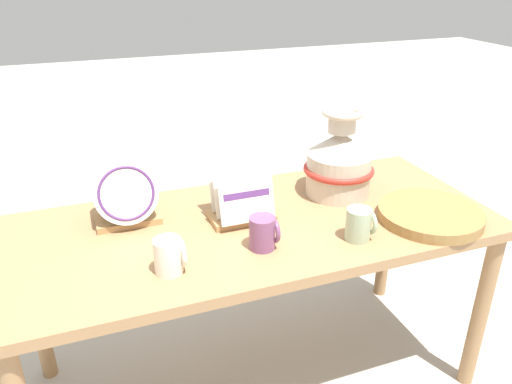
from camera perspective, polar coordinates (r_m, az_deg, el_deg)
name	(u,v)px	position (r m, az deg, el deg)	size (l,w,h in m)	color
ground_plane	(256,376)	(2.07, 0.00, -20.32)	(14.00, 14.00, 0.00)	#B2ADA3
display_table	(256,242)	(1.69, 0.00, -5.75)	(1.60, 0.69, 0.68)	#9E754C
ceramic_vase	(339,161)	(1.82, 9.49, 3.51)	(0.26, 0.26, 0.32)	beige
dish_rack_round_plates	(125,196)	(1.66, -14.70, -0.41)	(0.21, 0.17, 0.22)	tan
dish_rack_square_plates	(241,201)	(1.64, -1.73, -1.02)	(0.21, 0.16, 0.20)	tan
wicker_charger_stack	(430,215)	(1.75, 19.27, -2.47)	(0.34, 0.34, 0.04)	olive
mug_plum_glaze	(264,233)	(1.49, 0.89, -4.65)	(0.09, 0.08, 0.10)	#7A4770
mug_cream_glaze	(170,256)	(1.40, -9.81, -7.18)	(0.09, 0.08, 0.10)	silver
mug_sage_glaze	(360,224)	(1.56, 11.76, -3.61)	(0.09, 0.08, 0.10)	#9EB28E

